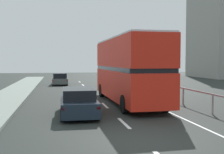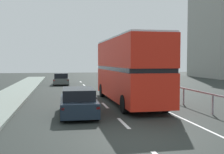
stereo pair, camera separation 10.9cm
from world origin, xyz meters
name	(u,v)px [view 2 (the right image)]	position (x,y,z in m)	size (l,w,h in m)	color
ground_plane	(140,140)	(0.00, 0.00, -0.05)	(74.94, 120.00, 0.10)	#262C29
lane_paint_markings	(132,103)	(1.93, 8.57, 0.00)	(3.20, 46.00, 0.01)	silver
bridge_side_railing	(173,88)	(5.01, 9.00, 0.88)	(0.10, 42.00, 1.09)	gray
double_decker_bus_red	(128,69)	(1.67, 8.48, 2.30)	(2.72, 10.30, 4.29)	red
hatchback_car_near	(78,102)	(-1.87, 4.92, 0.68)	(1.87, 4.48, 1.40)	#18232F
sedan_car_ahead	(61,79)	(-2.60, 24.55, 0.66)	(1.86, 4.50, 1.38)	#48504E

